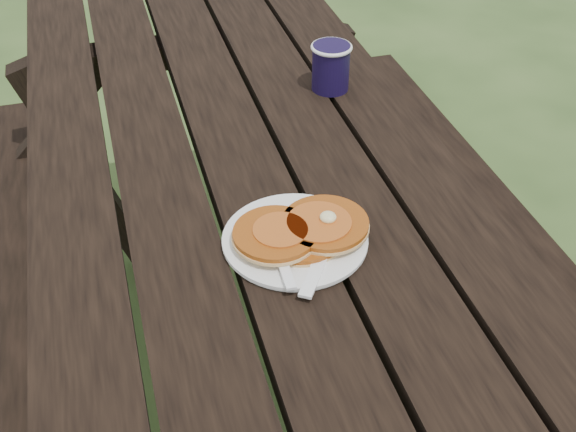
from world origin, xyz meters
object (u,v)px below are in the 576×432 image
object	(u,v)px
picnic_table	(250,311)
plate	(295,240)
pancake_stack	(302,230)
coffee_cup	(331,64)

from	to	relation	value
picnic_table	plate	bearing A→B (deg)	-83.28
picnic_table	pancake_stack	size ratio (longest dim) A/B	8.42
plate	coffee_cup	bearing A→B (deg)	65.31
pancake_stack	coffee_cup	world-z (taller)	coffee_cup
picnic_table	coffee_cup	size ratio (longest dim) A/B	18.42
plate	pancake_stack	xyz separation A→B (m)	(0.01, -0.00, 0.02)
pancake_stack	picnic_table	bearing A→B (deg)	99.12
picnic_table	pancake_stack	world-z (taller)	pancake_stack
plate	coffee_cup	xyz separation A→B (m)	(0.21, 0.46, 0.05)
coffee_cup	picnic_table	bearing A→B (deg)	-137.27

